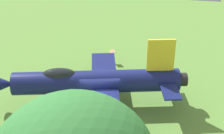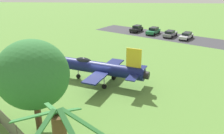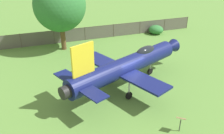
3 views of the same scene
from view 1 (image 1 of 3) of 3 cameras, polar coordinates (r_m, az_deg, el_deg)
name	(u,v)px [view 1 (image 1 of 3)]	position (r m, az deg, el deg)	size (l,w,h in m)	color
ground_plane	(97,105)	(23.52, -2.57, -6.54)	(200.00, 200.00, 0.00)	#568438
display_jet	(91,81)	(22.41, -3.62, -2.44)	(12.62, 8.80, 4.96)	#111951
info_plaque	(112,53)	(28.37, 0.05, 2.32)	(0.47, 0.65, 1.14)	#333333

